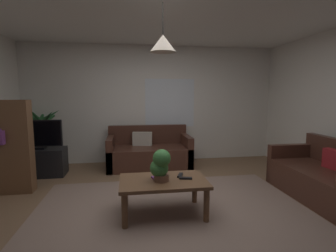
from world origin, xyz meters
The scene contains 17 objects.
floor centered at (0.00, 0.00, -0.01)m, with size 5.41×4.88×0.02m, color brown.
rug centered at (0.00, -0.20, 0.00)m, with size 3.51×2.68×0.01m, color gray.
wall_back centered at (0.00, 2.47, 1.26)m, with size 5.53×0.06×2.52m, color silver.
ceiling centered at (0.00, 0.00, 2.53)m, with size 5.41×4.88×0.02m, color white.
window_pane centered at (0.37, 2.44, 1.28)m, with size 1.09×0.01×1.05m, color white.
couch_under_window centered at (-0.14, 1.96, 0.27)m, with size 1.65×0.83×0.82m.
couch_right_side centered at (2.23, 0.01, 0.28)m, with size 0.83×1.55×0.82m.
coffee_table centered at (-0.12, -0.13, 0.37)m, with size 1.06×0.66×0.44m.
book_on_table_0 centered at (-0.18, -0.07, 0.45)m, with size 0.15×0.11×0.02m, color #72387F.
remote_on_table_0 centered at (0.15, -0.15, 0.45)m, with size 0.05×0.16×0.02m, color black.
remote_on_table_1 centered at (0.11, -0.02, 0.45)m, with size 0.05×0.16×0.02m, color black.
potted_plant_on_table centered at (-0.16, -0.17, 0.64)m, with size 0.25×0.25×0.39m.
tv_stand centered at (-2.15, 1.69, 0.25)m, with size 0.90×0.44×0.50m, color black.
tv centered at (-2.15, 1.67, 0.77)m, with size 0.84×0.16×0.52m.
potted_palm_corner centered at (-2.25, 2.23, 0.62)m, with size 0.80×0.93×1.27m.
bookshelf_corner centered at (-2.34, 0.90, 0.71)m, with size 0.70×0.31×1.40m.
pendant_lamp centered at (-0.12, -0.13, 2.06)m, with size 0.30×0.30×0.55m.
Camera 1 is at (-0.52, -3.11, 1.49)m, focal length 27.17 mm.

